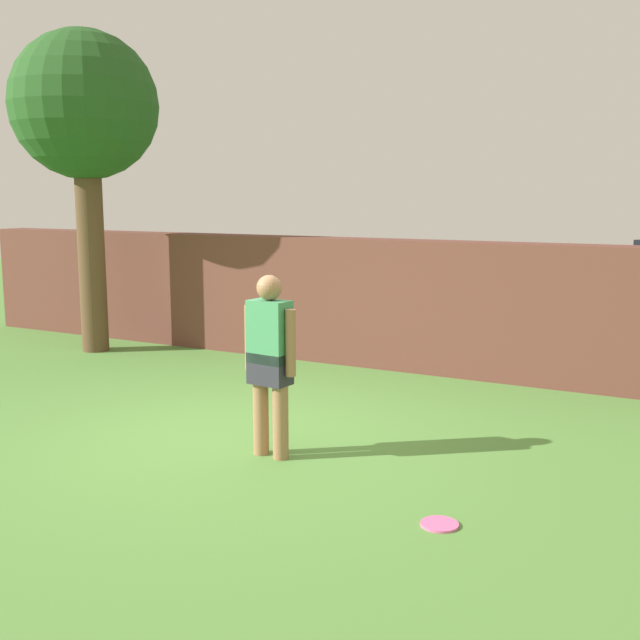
% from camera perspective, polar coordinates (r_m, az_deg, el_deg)
% --- Properties ---
extents(ground_plane, '(40.00, 40.00, 0.00)m').
position_cam_1_polar(ground_plane, '(7.52, -6.09, -8.60)').
color(ground_plane, '#568C3D').
extents(brick_wall, '(11.49, 0.50, 1.72)m').
position_cam_1_polar(brick_wall, '(11.04, -2.19, 1.75)').
color(brick_wall, brown).
rests_on(brick_wall, ground).
extents(tree, '(2.11, 2.11, 4.62)m').
position_cam_1_polar(tree, '(11.85, -17.06, 14.54)').
color(tree, brown).
rests_on(tree, ground).
extents(person, '(0.54, 0.26, 1.62)m').
position_cam_1_polar(person, '(6.72, -3.73, -2.79)').
color(person, '#9E704C').
rests_on(person, ground).
extents(frisbee_pink, '(0.27, 0.27, 0.02)m').
position_cam_1_polar(frisbee_pink, '(5.65, 8.87, -14.75)').
color(frisbee_pink, pink).
rests_on(frisbee_pink, ground).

